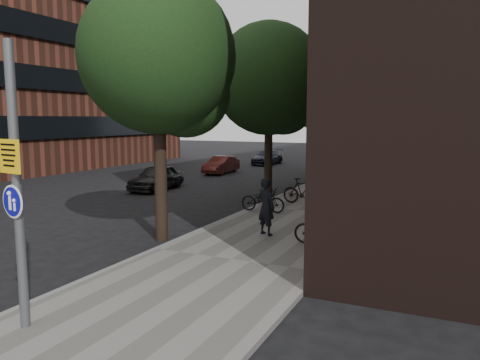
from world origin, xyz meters
The scene contains 15 objects.
ground centered at (0.00, 0.00, 0.00)m, with size 120.00×120.00×0.00m, color black.
sidewalk centered at (0.25, 10.00, 0.06)m, with size 4.50×60.00×0.12m, color slate.
curb_edge centered at (-2.00, 10.00, 0.07)m, with size 0.15×60.00×0.13m, color slate.
street_tree_near centered at (-2.53, 4.64, 5.11)m, with size 4.40×4.40×7.50m.
street_tree_mid centered at (-2.53, 13.14, 5.11)m, with size 5.00×5.00×7.80m.
street_tree_far centered at (-2.53, 22.14, 5.11)m, with size 5.00×5.00×7.80m.
signpost centered at (-1.22, -1.49, 2.47)m, with size 0.54×0.15×4.65m.
pedestrian centered at (0.11, 5.95, 0.97)m, with size 0.62×0.41×1.71m, color black.
parked_bike_facade_near centered at (2.00, 5.54, 0.57)m, with size 0.59×1.70×0.89m, color black.
parked_bike_facade_far centered at (1.30, 9.11, 0.58)m, with size 0.44×1.55×0.93m, color black.
parked_bike_curb_near centered at (-1.28, 9.12, 0.57)m, with size 0.60×1.71×0.90m, color black.
parked_bike_curb_far centered at (-0.39, 11.22, 0.64)m, with size 0.49×1.74×1.05m, color black.
parked_car_near centered at (-8.44, 12.59, 0.63)m, with size 1.48×3.67×1.25m, color black.
parked_car_mid centered at (-8.73, 20.23, 0.56)m, with size 1.19×3.41×1.12m, color #4D1B16.
parked_car_far centered at (-8.27, 27.22, 0.56)m, with size 1.56×3.85×1.12m, color #1A1F2F.
Camera 1 is at (5.14, -6.69, 3.55)m, focal length 35.00 mm.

